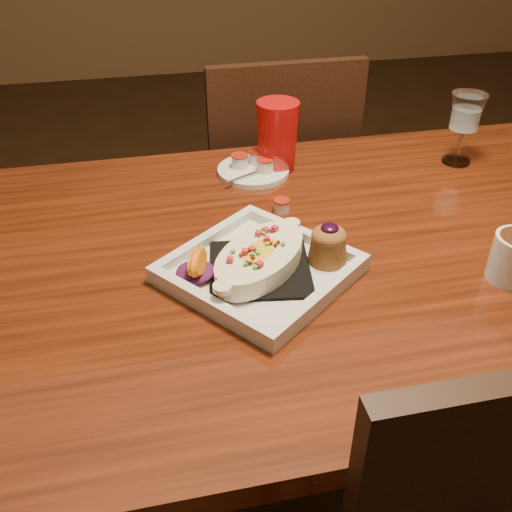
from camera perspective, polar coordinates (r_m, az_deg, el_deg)
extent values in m
plane|color=#311F10|center=(1.60, 7.10, -21.44)|extent=(7.00, 7.00, 0.00)
cube|color=maroon|center=(1.08, 9.85, 0.63)|extent=(1.50, 0.90, 0.04)
cylinder|color=black|center=(1.57, -20.63, -6.20)|extent=(0.07, 0.07, 0.71)
cylinder|color=black|center=(1.85, 24.25, -0.20)|extent=(0.07, 0.07, 0.71)
cube|color=black|center=(0.79, 23.54, -22.21)|extent=(0.40, 0.03, 0.46)
cube|color=black|center=(1.79, 1.17, 5.61)|extent=(0.42, 0.42, 0.04)
cylinder|color=black|center=(2.09, 4.58, 2.94)|extent=(0.04, 0.04, 0.45)
cylinder|color=black|center=(2.03, -4.70, 1.86)|extent=(0.04, 0.04, 0.45)
cylinder|color=black|center=(1.82, 7.52, -2.63)|extent=(0.04, 0.04, 0.45)
cylinder|color=black|center=(1.75, -3.08, -4.09)|extent=(0.04, 0.04, 0.45)
cube|color=black|center=(1.51, 2.95, 10.40)|extent=(0.40, 0.03, 0.46)
cube|color=silver|center=(0.96, 0.38, -1.69)|extent=(0.38, 0.38, 0.01)
cube|color=black|center=(0.95, 0.38, -1.26)|extent=(0.19, 0.19, 0.01)
ellipsoid|color=yellow|center=(0.94, 0.39, -0.19)|extent=(0.19, 0.19, 0.03)
ellipsoid|color=#4F1244|center=(0.94, -6.07, -1.58)|extent=(0.06, 0.07, 0.02)
cone|color=brown|center=(0.97, 7.21, 0.77)|extent=(0.07, 0.07, 0.05)
ellipsoid|color=brown|center=(0.96, 7.32, 2.01)|extent=(0.06, 0.06, 0.03)
ellipsoid|color=black|center=(0.95, 7.39, 2.77)|extent=(0.03, 0.03, 0.01)
cylinder|color=silver|center=(1.42, 19.35, 8.99)|extent=(0.06, 0.06, 0.01)
cylinder|color=silver|center=(1.40, 19.65, 10.37)|extent=(0.01, 0.01, 0.07)
cone|color=silver|center=(1.37, 20.30, 13.32)|extent=(0.08, 0.08, 0.08)
cylinder|color=silver|center=(1.29, -0.27, 8.54)|extent=(0.16, 0.16, 0.01)
cylinder|color=silver|center=(1.28, -1.65, 9.41)|extent=(0.04, 0.04, 0.03)
cylinder|color=red|center=(1.28, -1.66, 10.01)|extent=(0.04, 0.04, 0.00)
cylinder|color=silver|center=(1.30, 0.09, 9.84)|extent=(0.04, 0.04, 0.03)
cylinder|color=red|center=(1.30, 0.09, 10.43)|extent=(0.04, 0.04, 0.00)
cylinder|color=silver|center=(1.26, 0.95, 9.01)|extent=(0.04, 0.04, 0.03)
cylinder|color=red|center=(1.26, 0.95, 9.62)|extent=(0.04, 0.04, 0.00)
cylinder|color=silver|center=(1.14, 2.57, 5.02)|extent=(0.03, 0.03, 0.02)
cylinder|color=red|center=(1.13, 2.59, 5.57)|extent=(0.03, 0.03, 0.00)
cone|color=red|center=(1.28, 2.15, 11.85)|extent=(0.09, 0.09, 0.16)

